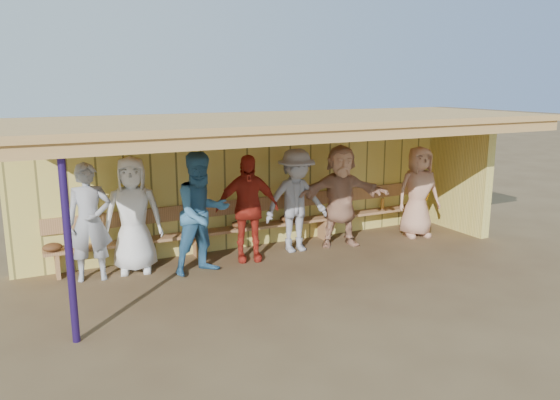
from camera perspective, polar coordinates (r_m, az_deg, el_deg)
The scene contains 11 objects.
ground at distance 9.40m, azimuth 0.96°, elevation -6.67°, with size 90.00×90.00×0.00m, color brown.
player_a at distance 8.93m, azimuth -19.29°, elevation -2.20°, with size 0.68×0.44×1.85m, color #979A9F.
player_b at distance 9.11m, azimuth -15.11°, elevation -1.51°, with size 0.93×0.60×1.90m, color white.
player_c at distance 8.81m, azimuth -8.15°, elevation -1.39°, with size 0.96×0.75×1.98m, color teal.
player_d at distance 9.39m, azimuth -3.45°, elevation -0.85°, with size 1.08×0.45×1.85m, color #B42B1C.
player_e at distance 9.87m, azimuth 1.69°, elevation -0.07°, with size 1.22×0.70×1.89m, color #95959D.
player_f at distance 10.28m, azimuth 6.36°, elevation 0.43°, with size 1.77×0.57×1.91m, color tan.
player_h at distance 11.20m, azimuth 14.25°, elevation 0.84°, with size 0.89×0.58×1.81m, color tan.
dugout_structure at distance 9.78m, azimuth 1.17°, elevation 4.29°, with size 8.80×3.20×2.50m.
bench at distance 10.21m, azimuth -1.92°, elevation -2.05°, with size 7.60×0.34×0.93m.
dugout_equipment at distance 9.97m, azimuth -3.42°, elevation -2.64°, with size 7.49×0.62×0.80m.
Camera 1 is at (-4.10, -7.89, 3.05)m, focal length 35.00 mm.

